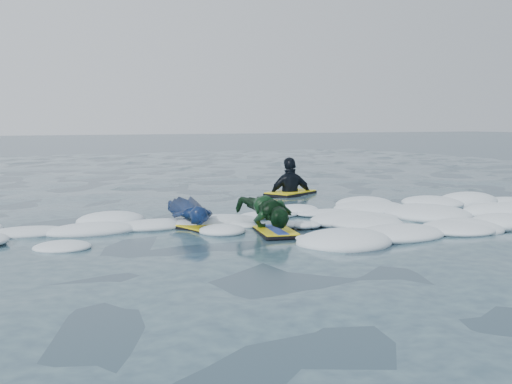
% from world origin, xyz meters
% --- Properties ---
extents(ground, '(120.00, 120.00, 0.00)m').
position_xyz_m(ground, '(0.00, 0.00, 0.00)').
color(ground, '#172838').
rests_on(ground, ground).
extents(foam_band, '(12.00, 3.10, 0.30)m').
position_xyz_m(foam_band, '(0.00, 1.03, 0.00)').
color(foam_band, white).
rests_on(foam_band, ground).
extents(prone_woman_unit, '(0.75, 1.53, 0.37)m').
position_xyz_m(prone_woman_unit, '(-0.44, 1.44, 0.19)').
color(prone_woman_unit, black).
rests_on(prone_woman_unit, ground).
extents(prone_child_unit, '(0.75, 1.29, 0.47)m').
position_xyz_m(prone_child_unit, '(0.34, 0.60, 0.24)').
color(prone_child_unit, black).
rests_on(prone_child_unit, ground).
extents(waiting_rider_unit, '(1.21, 1.02, 1.59)m').
position_xyz_m(waiting_rider_unit, '(2.53, 4.16, -0.05)').
color(waiting_rider_unit, black).
rests_on(waiting_rider_unit, ground).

